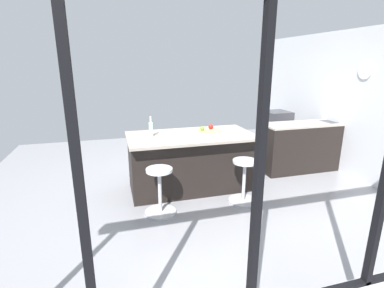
{
  "coord_description": "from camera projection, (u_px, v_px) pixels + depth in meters",
  "views": [
    {
      "loc": [
        1.39,
        4.3,
        2.03
      ],
      "look_at": [
        0.19,
        0.09,
        0.79
      ],
      "focal_mm": 26.89,
      "sensor_mm": 36.0,
      "label": 1
    }
  ],
  "objects": [
    {
      "name": "ground_plane",
      "position": [
        201.0,
        186.0,
        4.9
      ],
      "size": [
        7.45,
        7.45,
        0.0
      ],
      "primitive_type": "plane",
      "color": "gray"
    },
    {
      "name": "window_panel_rear",
      "position": [
        324.0,
        199.0,
        2.01
      ],
      "size": [
        5.73,
        0.12,
        2.62
      ],
      "color": "silver",
      "rests_on": "ground_plane"
    },
    {
      "name": "interior_partition_left",
      "position": [
        350.0,
        104.0,
        5.3
      ],
      "size": [
        0.15,
        5.6,
        2.62
      ],
      "color": "silver",
      "rests_on": "ground_plane"
    },
    {
      "name": "sink_cabinet",
      "position": [
        318.0,
        145.0,
        5.7
      ],
      "size": [
        2.39,
        0.6,
        1.21
      ],
      "color": "black",
      "rests_on": "ground_plane"
    },
    {
      "name": "oven_range",
      "position": [
        276.0,
        129.0,
        7.13
      ],
      "size": [
        0.6,
        0.61,
        0.9
      ],
      "color": "#38383D",
      "rests_on": "ground_plane"
    },
    {
      "name": "kitchen_island",
      "position": [
        190.0,
        161.0,
        4.73
      ],
      "size": [
        2.01,
        1.06,
        0.93
      ],
      "color": "black",
      "rests_on": "ground_plane"
    },
    {
      "name": "stool_by_window",
      "position": [
        244.0,
        182.0,
        4.29
      ],
      "size": [
        0.44,
        0.44,
        0.67
      ],
      "color": "#B7B7BC",
      "rests_on": "ground_plane"
    },
    {
      "name": "stool_middle",
      "position": [
        160.0,
        193.0,
        3.95
      ],
      "size": [
        0.44,
        0.44,
        0.67
      ],
      "color": "#B7B7BC",
      "rests_on": "ground_plane"
    },
    {
      "name": "cutting_board",
      "position": [
        210.0,
        131.0,
        4.78
      ],
      "size": [
        0.36,
        0.24,
        0.02
      ],
      "primitive_type": "cube",
      "color": "tan",
      "rests_on": "kitchen_island"
    },
    {
      "name": "apple_green",
      "position": [
        202.0,
        128.0,
        4.74
      ],
      "size": [
        0.07,
        0.07,
        0.07
      ],
      "primitive_type": "sphere",
      "color": "#609E2D",
      "rests_on": "cutting_board"
    },
    {
      "name": "apple_red",
      "position": [
        211.0,
        127.0,
        4.85
      ],
      "size": [
        0.08,
        0.08,
        0.08
      ],
      "primitive_type": "sphere",
      "color": "red",
      "rests_on": "cutting_board"
    },
    {
      "name": "water_bottle",
      "position": [
        151.0,
        129.0,
        4.43
      ],
      "size": [
        0.06,
        0.06,
        0.31
      ],
      "color": "silver",
      "rests_on": "kitchen_island"
    }
  ]
}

